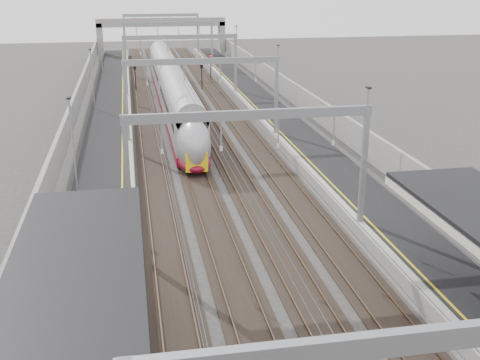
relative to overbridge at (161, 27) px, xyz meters
name	(u,v)px	position (x,y,z in m)	size (l,w,h in m)	color
platform_left	(109,138)	(-8.00, -55.00, -4.81)	(4.00, 120.00, 1.00)	black
platform_right	(286,129)	(8.00, -55.00, -4.81)	(4.00, 120.00, 1.00)	black
tracks	(200,138)	(0.00, -55.00, -5.26)	(11.40, 140.00, 0.20)	black
overhead_line	(190,60)	(0.00, -48.38, 0.83)	(13.00, 140.00, 6.60)	gray
overbridge	(161,27)	(0.00, 0.00, 0.00)	(22.00, 2.20, 6.90)	gray
wall_left	(70,127)	(-11.20, -55.00, -3.71)	(0.30, 120.00, 3.20)	gray
wall_right	(319,116)	(11.20, -55.00, -3.71)	(0.30, 120.00, 3.20)	gray
train	(173,95)	(-1.50, -44.39, -3.31)	(2.56, 46.74, 4.06)	maroon
signal_green	(135,72)	(-5.20, -30.37, -2.89)	(0.32, 0.32, 3.48)	black
signal_red_near	(202,70)	(3.20, -30.72, -2.89)	(0.32, 0.32, 3.48)	black
signal_red_far	(210,62)	(5.40, -22.88, -2.89)	(0.32, 0.32, 3.48)	black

